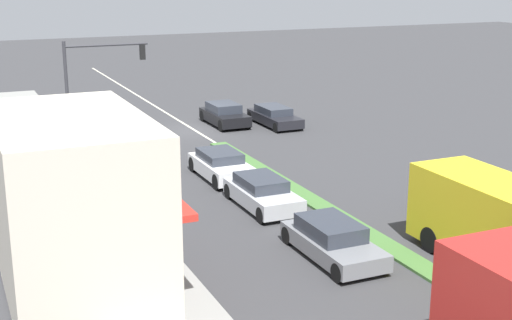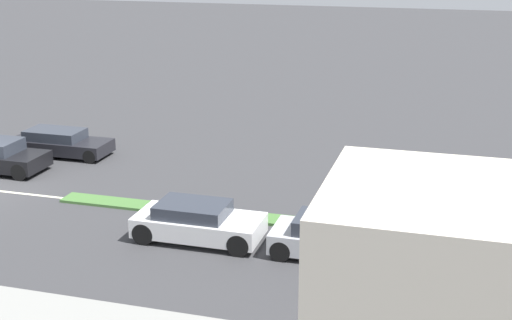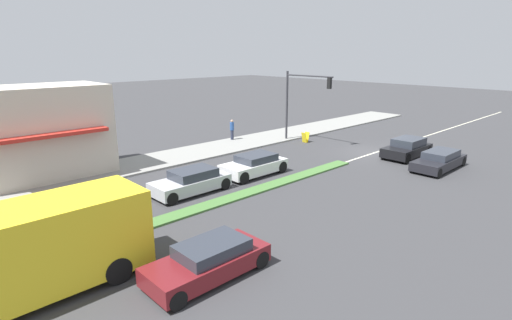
# 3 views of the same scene
# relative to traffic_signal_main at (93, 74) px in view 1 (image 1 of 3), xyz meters

# --- Properties ---
(ground_plane) EXTENTS (160.00, 160.00, 0.00)m
(ground_plane) POSITION_rel_traffic_signal_main_xyz_m (-6.12, 16.63, -3.90)
(ground_plane) COLOR #38383A
(sidewalk_right) EXTENTS (4.00, 73.00, 0.12)m
(sidewalk_right) POSITION_rel_traffic_signal_main_xyz_m (2.88, 17.13, -3.84)
(sidewalk_right) COLOR gray
(sidewalk_right) RESTS_ON ground
(lane_marking_center) EXTENTS (0.16, 60.00, 0.01)m
(lane_marking_center) POSITION_rel_traffic_signal_main_xyz_m (-6.12, -1.37, -3.90)
(lane_marking_center) COLOR beige
(lane_marking_center) RESTS_ON ground
(building_corner_store) EXTENTS (4.88, 7.53, 5.27)m
(building_corner_store) POSITION_rel_traffic_signal_main_xyz_m (4.33, 18.22, -1.14)
(building_corner_store) COLOR beige
(building_corner_store) RESTS_ON sidewalk_right
(traffic_signal_main) EXTENTS (4.59, 0.34, 5.60)m
(traffic_signal_main) POSITION_rel_traffic_signal_main_xyz_m (0.00, 0.00, 0.00)
(traffic_signal_main) COLOR #333338
(traffic_signal_main) RESTS_ON sidewalk_right
(pedestrian) EXTENTS (0.34, 0.34, 1.67)m
(pedestrian) POSITION_rel_traffic_signal_main_xyz_m (4.26, 3.60, -2.90)
(pedestrian) COLOR #282D42
(pedestrian) RESTS_ON sidewalk_right
(warning_aframe_sign) EXTENTS (0.45, 0.53, 0.84)m
(warning_aframe_sign) POSITION_rel_traffic_signal_main_xyz_m (-0.34, -0.38, -3.47)
(warning_aframe_sign) COLOR yellow
(warning_aframe_sign) RESTS_ON ground
(delivery_truck) EXTENTS (2.44, 7.50, 2.87)m
(delivery_truck) POSITION_rel_traffic_signal_main_xyz_m (-8.32, 22.19, -2.43)
(delivery_truck) COLOR silver
(delivery_truck) RESTS_ON ground
(van_white) EXTENTS (1.90, 4.13, 1.25)m
(van_white) POSITION_rel_traffic_signal_main_xyz_m (-3.92, 8.80, -3.28)
(van_white) COLOR silver
(van_white) RESTS_ON ground
(suv_grey) EXTENTS (1.86, 4.33, 1.26)m
(suv_grey) POSITION_rel_traffic_signal_main_xyz_m (-3.92, 19.06, -3.30)
(suv_grey) COLOR slate
(suv_grey) RESTS_ON ground
(suv_black) EXTENTS (1.91, 4.14, 1.34)m
(suv_black) POSITION_rel_traffic_signal_main_xyz_m (-8.32, -1.92, -3.25)
(suv_black) COLOR black
(suv_black) RESTS_ON ground
(sedan_maroon) EXTENTS (1.79, 4.20, 1.19)m
(sedan_maroon) POSITION_rel_traffic_signal_main_xyz_m (-11.12, 17.70, -3.32)
(sedan_maroon) COLOR maroon
(sedan_maroon) RESTS_ON ground
(sedan_dark) EXTENTS (1.79, 4.59, 1.16)m
(sedan_dark) POSITION_rel_traffic_signal_main_xyz_m (-11.12, -0.60, -3.34)
(sedan_dark) COLOR black
(sedan_dark) RESTS_ON ground
(sedan_silver) EXTENTS (1.83, 4.17, 1.26)m
(sedan_silver) POSITION_rel_traffic_signal_main_xyz_m (-3.92, 13.39, -3.29)
(sedan_silver) COLOR #B7BABF
(sedan_silver) RESTS_ON ground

